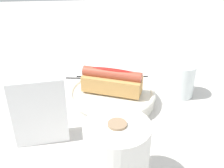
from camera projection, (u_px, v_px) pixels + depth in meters
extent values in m
plane|color=beige|center=(117.00, 102.00, 0.73)|extent=(2.40, 2.40, 0.00)
cylinder|color=silver|center=(112.00, 98.00, 0.72)|extent=(0.22, 0.22, 0.03)
torus|color=silver|center=(112.00, 93.00, 0.71)|extent=(0.23, 0.23, 0.01)
cube|color=tan|center=(112.00, 84.00, 0.70)|extent=(0.16, 0.10, 0.04)
cylinder|color=#A84733|center=(112.00, 74.00, 0.69)|extent=(0.15, 0.08, 0.03)
ellipsoid|color=red|center=(112.00, 70.00, 0.68)|extent=(0.11, 0.05, 0.01)
cylinder|color=white|center=(182.00, 80.00, 0.74)|extent=(0.07, 0.07, 0.09)
cylinder|color=silver|center=(181.00, 84.00, 0.75)|extent=(0.06, 0.06, 0.06)
cylinder|color=white|center=(117.00, 156.00, 0.47)|extent=(0.11, 0.11, 0.13)
cylinder|color=#997A5B|center=(117.00, 124.00, 0.43)|extent=(0.03, 0.03, 0.00)
cube|color=white|center=(40.00, 109.00, 0.57)|extent=(0.11, 0.06, 0.15)
cylinder|color=black|center=(102.00, 78.00, 0.84)|extent=(0.22, 0.03, 0.01)
cylinder|color=black|center=(111.00, 76.00, 0.85)|extent=(0.22, 0.02, 0.01)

